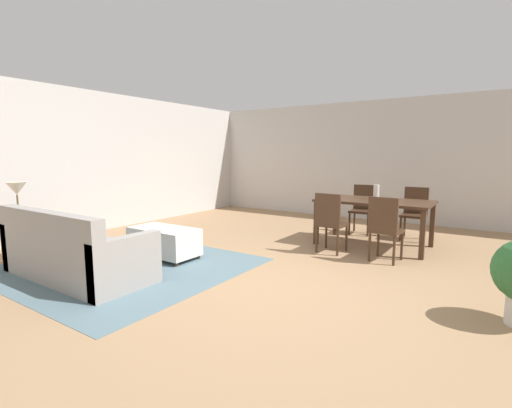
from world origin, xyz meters
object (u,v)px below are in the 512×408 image
object	(u,v)px
dining_chair_near_left	(330,219)
dining_chair_far_right	(415,210)
ottoman_table	(164,241)
vase_centerpiece	(376,192)
dining_chair_near_right	(385,225)
side_table	(20,228)
couch	(74,254)
dining_table	(374,205)
dining_chair_far_left	(363,206)
table_lamp	(17,190)

from	to	relation	value
dining_chair_near_left	dining_chair_far_right	world-z (taller)	same
ottoman_table	vase_centerpiece	bearing A→B (deg)	46.34
vase_centerpiece	dining_chair_near_left	bearing A→B (deg)	-116.38
dining_chair_near_right	dining_chair_far_right	size ratio (longest dim) A/B	1.00
side_table	dining_chair_near_right	xyz separation A→B (m)	(4.27, 2.79, 0.05)
ottoman_table	vase_centerpiece	distance (m)	3.44
couch	dining_table	distance (m)	4.46
couch	vase_centerpiece	xyz separation A→B (m)	(2.57, 3.66, 0.59)
dining_table	couch	bearing A→B (deg)	-125.18
dining_chair_far_right	couch	bearing A→B (deg)	-123.76
vase_centerpiece	dining_chair_far_left	bearing A→B (deg)	119.80
side_table	dining_table	world-z (taller)	dining_table
dining_chair_far_right	side_table	bearing A→B (deg)	-133.67
dining_chair_far_left	table_lamp	bearing A→B (deg)	-127.02
couch	vase_centerpiece	world-z (taller)	vase_centerpiece
side_table	dining_chair_near_right	size ratio (longest dim) A/B	0.65
dining_chair_far_right	dining_chair_far_left	bearing A→B (deg)	-178.84
dining_chair_near_right	table_lamp	bearing A→B (deg)	-146.85
ottoman_table	vase_centerpiece	xyz separation A→B (m)	(2.33, 2.45, 0.63)
side_table	table_lamp	bearing A→B (deg)	-161.57
dining_chair_near_right	dining_chair_far_left	distance (m)	1.93
dining_table	dining_chair_far_left	bearing A→B (deg)	117.99
dining_chair_far_left	dining_chair_near_left	bearing A→B (deg)	-88.43
ottoman_table	table_lamp	xyz separation A→B (m)	(-1.55, -1.24, 0.76)
dining_chair_near_left	dining_chair_near_right	world-z (taller)	same
table_lamp	dining_chair_far_left	world-z (taller)	table_lamp
dining_chair_near_left	couch	bearing A→B (deg)	-127.52
couch	dining_chair_far_left	xyz separation A→B (m)	(2.10, 4.50, 0.23)
ottoman_table	dining_chair_near_left	size ratio (longest dim) A/B	1.12
dining_chair_near_right	side_table	bearing A→B (deg)	-146.85
couch	ottoman_table	xyz separation A→B (m)	(0.24, 1.22, -0.04)
couch	dining_chair_far_right	distance (m)	5.44
dining_table	dining_chair_far_left	xyz separation A→B (m)	(-0.46, 0.87, -0.16)
table_lamp	dining_chair_far_right	xyz separation A→B (m)	(4.33, 4.54, -0.48)
couch	dining_chair_far_right	world-z (taller)	dining_chair_far_right
table_lamp	dining_chair_far_left	distance (m)	5.68
dining_chair_near_left	dining_chair_far_left	distance (m)	1.71
side_table	dining_chair_far_right	world-z (taller)	dining_chair_far_right
dining_chair_near_left	table_lamp	bearing A→B (deg)	-140.86
ottoman_table	side_table	world-z (taller)	side_table
dining_chair_far_left	dining_chair_near_right	bearing A→B (deg)	-63.47
dining_chair_near_left	vase_centerpiece	size ratio (longest dim) A/B	3.74
dining_table	dining_chair_far_right	distance (m)	1.01
side_table	couch	bearing A→B (deg)	0.92
dining_table	dining_chair_near_left	world-z (taller)	dining_chair_near_left
side_table	dining_chair_far_left	xyz separation A→B (m)	(3.41, 4.52, 0.05)
dining_chair_far_right	dining_chair_near_right	bearing A→B (deg)	-91.99
side_table	dining_chair_near_left	world-z (taller)	dining_chair_near_left
table_lamp	dining_chair_near_left	distance (m)	4.48
table_lamp	dining_chair_near_left	xyz separation A→B (m)	(3.45, 2.81, -0.48)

